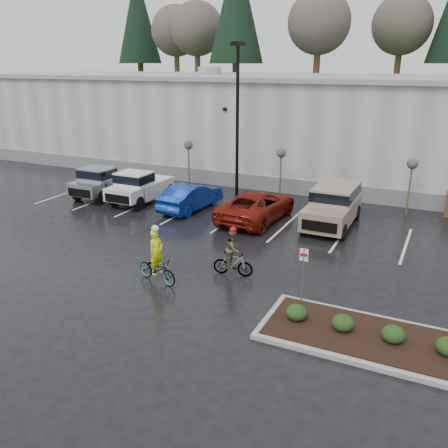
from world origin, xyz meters
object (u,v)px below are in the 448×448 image
at_px(sapling_mid, 281,156).
at_px(lamppost, 237,106).
at_px(car_blue, 191,197).
at_px(cyclist_hivis, 157,264).
at_px(cyclist_olive, 233,258).
at_px(pickup_white, 143,185).
at_px(sapling_east, 412,167).
at_px(pickup_silver, 107,180).
at_px(sapling_west, 188,148).
at_px(suv_tan, 332,207).
at_px(fire_lane_sign, 303,270).
at_px(car_red, 257,206).

bearing_deg(sapling_mid, lamppost, -158.20).
distance_m(car_blue, cyclist_hivis, 9.62).
height_order(lamppost, cyclist_olive, lamppost).
xyz_separation_m(pickup_white, cyclist_hivis, (7.12, -9.31, -0.26)).
height_order(sapling_east, pickup_white, sapling_east).
height_order(lamppost, sapling_mid, lamppost).
height_order(pickup_silver, car_blue, pickup_silver).
xyz_separation_m(sapling_west, pickup_silver, (-3.79, -3.92, -1.75)).
bearing_deg(suv_tan, cyclist_hivis, -115.29).
bearing_deg(car_blue, sapling_east, -154.35).
distance_m(sapling_mid, cyclist_olive, 11.85).
relative_size(lamppost, cyclist_olive, 4.48).
relative_size(sapling_west, pickup_white, 0.62).
distance_m(pickup_white, suv_tan, 11.63).
relative_size(sapling_mid, cyclist_hivis, 1.38).
bearing_deg(suv_tan, car_blue, -175.73).
bearing_deg(sapling_east, pickup_white, -165.13).
relative_size(pickup_white, car_blue, 1.12).
bearing_deg(sapling_east, lamppost, -174.29).
bearing_deg(lamppost, car_blue, -112.61).
bearing_deg(cyclist_olive, pickup_silver, 50.51).
bearing_deg(car_blue, pickup_white, -1.29).
height_order(sapling_mid, fire_lane_sign, sapling_mid).
bearing_deg(cyclist_olive, lamppost, 15.58).
xyz_separation_m(sapling_west, suv_tan, (10.66, -3.75, -1.70)).
bearing_deg(fire_lane_sign, pickup_white, 145.34).
bearing_deg(sapling_west, pickup_white, -103.67).
height_order(car_red, cyclist_olive, cyclist_olive).
height_order(sapling_west, pickup_silver, sapling_west).
relative_size(lamppost, car_blue, 1.99).
distance_m(sapling_west, pickup_white, 4.45).
xyz_separation_m(sapling_east, car_red, (-7.24, -4.47, -1.93)).
xyz_separation_m(sapling_mid, pickup_silver, (-10.29, -3.92, -1.75)).
bearing_deg(cyclist_hivis, pickup_silver, 59.24).
relative_size(pickup_silver, car_blue, 1.12).
xyz_separation_m(car_red, cyclist_olive, (1.81, -7.03, -0.03)).
bearing_deg(sapling_west, car_blue, -59.10).
bearing_deg(car_red, cyclist_hivis, 89.71).
height_order(fire_lane_sign, cyclist_olive, fire_lane_sign).
bearing_deg(cyclist_hivis, cyclist_olive, -40.93).
bearing_deg(pickup_white, lamppost, 30.91).
bearing_deg(pickup_silver, pickup_white, -1.18).
distance_m(cyclist_hivis, cyclist_olive, 3.01).
bearing_deg(fire_lane_sign, cyclist_hivis, -175.06).
bearing_deg(cyclist_hivis, pickup_white, 49.96).
bearing_deg(cyclist_olive, sapling_mid, 2.26).
xyz_separation_m(sapling_east, pickup_white, (-14.97, -3.97, -1.75)).
xyz_separation_m(lamppost, sapling_west, (-4.00, 1.00, -2.96)).
relative_size(pickup_silver, car_red, 0.91).
xyz_separation_m(suv_tan, cyclist_olive, (-2.09, -7.75, -0.26)).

